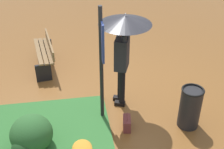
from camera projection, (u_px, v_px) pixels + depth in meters
The scene contains 8 objects.
ground_plane at pixel (118, 102), 6.44m from camera, with size 18.00×18.00×0.00m, color brown.
person_with_umbrella at pixel (124, 37), 5.54m from camera, with size 0.96×0.96×2.04m.
info_sign_post at pixel (102, 53), 5.26m from camera, with size 0.44×0.07×2.30m.
handbag at pixel (127, 123), 5.69m from camera, with size 0.32×0.19×0.37m.
park_bench at pixel (45, 53), 7.45m from camera, with size 1.40×0.57×0.75m.
trash_bin at pixel (190, 107), 5.62m from camera, with size 0.42×0.42×0.83m.
shrub_cluster at pixel (30, 137), 5.13m from camera, with size 0.80×0.73×0.65m.
leaf_pile_by_bench at pixel (82, 148), 5.25m from camera, with size 0.44×0.35×0.10m.
Camera 1 is at (5.03, -0.93, 3.96)m, focal length 48.55 mm.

